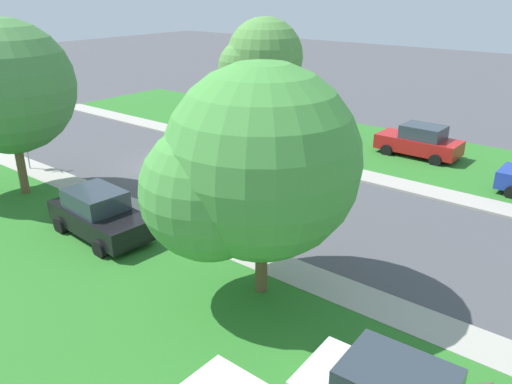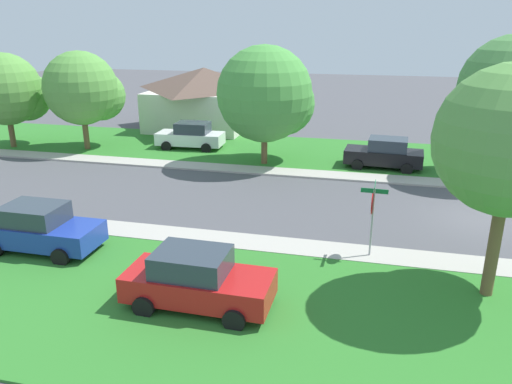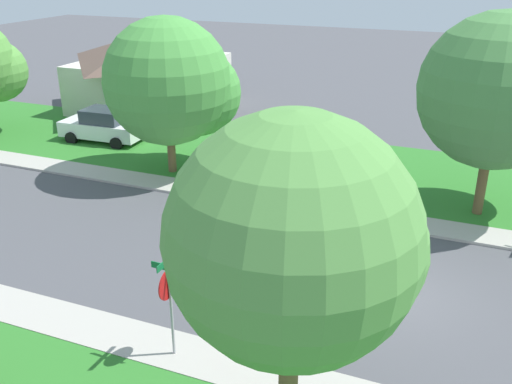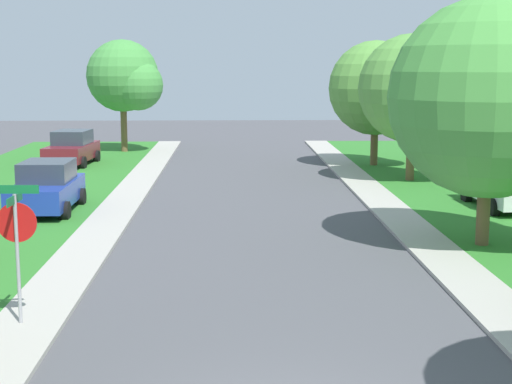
{
  "view_description": "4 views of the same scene",
  "coord_description": "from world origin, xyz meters",
  "px_view_note": "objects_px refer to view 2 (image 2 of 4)",
  "views": [
    {
      "loc": [
        16.37,
        18.8,
        8.5
      ],
      "look_at": [
        2.73,
        7.9,
        1.4
      ],
      "focal_mm": 35.67,
      "sensor_mm": 36.0,
      "label": 1
    },
    {
      "loc": [
        -21.2,
        4.81,
        7.95
      ],
      "look_at": [
        -2.75,
        9.2,
        1.4
      ],
      "focal_mm": 34.73,
      "sensor_mm": 36.0,
      "label": 2
    },
    {
      "loc": [
        -14.42,
        -1.44,
        9.15
      ],
      "look_at": [
        2.42,
        5.31,
        1.4
      ],
      "focal_mm": 39.66,
      "sensor_mm": 36.0,
      "label": 3
    },
    {
      "loc": [
        -0.77,
        -9.78,
        4.99
      ],
      "look_at": [
        -0.07,
        11.92,
        1.4
      ],
      "focal_mm": 54.35,
      "sensor_mm": 36.0,
      "label": 4
    }
  ],
  "objects_px": {
    "stop_sign_far_corner": "(372,208)",
    "car_white_near_corner": "(191,136)",
    "car_black_driveway_right": "(385,154)",
    "car_red_across_road": "(197,280)",
    "car_blue_behind_trees": "(39,228)",
    "tree_sidewalk_near": "(269,97)",
    "house_right_setback": "(205,97)",
    "tree_across_right": "(10,91)",
    "tree_corner_large": "(86,90)"
  },
  "relations": [
    {
      "from": "car_black_driveway_right",
      "to": "house_right_setback",
      "type": "bearing_deg",
      "value": 56.97
    },
    {
      "from": "car_black_driveway_right",
      "to": "tree_sidewalk_near",
      "type": "xyz_separation_m",
      "value": [
        -0.46,
        6.6,
        3.05
      ]
    },
    {
      "from": "car_white_near_corner",
      "to": "tree_across_right",
      "type": "xyz_separation_m",
      "value": [
        -2.19,
        11.42,
        2.82
      ]
    },
    {
      "from": "stop_sign_far_corner",
      "to": "car_red_across_road",
      "type": "distance_m",
      "value": 6.62
    },
    {
      "from": "stop_sign_far_corner",
      "to": "tree_across_right",
      "type": "distance_m",
      "value": 25.83
    },
    {
      "from": "car_black_driveway_right",
      "to": "house_right_setback",
      "type": "xyz_separation_m",
      "value": [
        8.95,
        13.76,
        1.5
      ]
    },
    {
      "from": "tree_across_right",
      "to": "stop_sign_far_corner",
      "type": "bearing_deg",
      "value": -116.11
    },
    {
      "from": "car_white_near_corner",
      "to": "tree_corner_large",
      "type": "relative_size",
      "value": 0.7
    },
    {
      "from": "tree_sidewalk_near",
      "to": "house_right_setback",
      "type": "xyz_separation_m",
      "value": [
        9.41,
        7.16,
        -1.55
      ]
    },
    {
      "from": "car_black_driveway_right",
      "to": "tree_across_right",
      "type": "bearing_deg",
      "value": 90.91
    },
    {
      "from": "stop_sign_far_corner",
      "to": "house_right_setback",
      "type": "relative_size",
      "value": 0.3
    },
    {
      "from": "car_red_across_road",
      "to": "house_right_setback",
      "type": "relative_size",
      "value": 0.48
    },
    {
      "from": "tree_corner_large",
      "to": "tree_across_right",
      "type": "bearing_deg",
      "value": 96.96
    },
    {
      "from": "stop_sign_far_corner",
      "to": "car_red_across_road",
      "type": "relative_size",
      "value": 0.64
    },
    {
      "from": "car_red_across_road",
      "to": "tree_across_right",
      "type": "distance_m",
      "value": 24.33
    },
    {
      "from": "tree_across_right",
      "to": "house_right_setback",
      "type": "bearing_deg",
      "value": -46.88
    },
    {
      "from": "car_blue_behind_trees",
      "to": "house_right_setback",
      "type": "relative_size",
      "value": 0.47
    },
    {
      "from": "stop_sign_far_corner",
      "to": "house_right_setback",
      "type": "distance_m",
      "value": 24.51
    },
    {
      "from": "car_black_driveway_right",
      "to": "tree_sidewalk_near",
      "type": "distance_m",
      "value": 7.29
    },
    {
      "from": "car_white_near_corner",
      "to": "house_right_setback",
      "type": "xyz_separation_m",
      "value": [
        7.13,
        1.47,
        1.5
      ]
    },
    {
      "from": "car_black_driveway_right",
      "to": "car_blue_behind_trees",
      "type": "distance_m",
      "value": 18.51
    },
    {
      "from": "stop_sign_far_corner",
      "to": "car_white_near_corner",
      "type": "relative_size",
      "value": 0.63
    },
    {
      "from": "car_black_driveway_right",
      "to": "tree_corner_large",
      "type": "relative_size",
      "value": 0.7
    },
    {
      "from": "car_black_driveway_right",
      "to": "tree_corner_large",
      "type": "bearing_deg",
      "value": 89.25
    },
    {
      "from": "car_white_near_corner",
      "to": "car_blue_behind_trees",
      "type": "bearing_deg",
      "value": -179.75
    },
    {
      "from": "car_red_across_road",
      "to": "stop_sign_far_corner",
      "type": "bearing_deg",
      "value": -47.41
    },
    {
      "from": "car_white_near_corner",
      "to": "car_red_across_road",
      "type": "distance_m",
      "value": 19.23
    },
    {
      "from": "car_white_near_corner",
      "to": "car_black_driveway_right",
      "type": "height_order",
      "value": "same"
    },
    {
      "from": "car_red_across_road",
      "to": "car_blue_behind_trees",
      "type": "height_order",
      "value": "same"
    },
    {
      "from": "car_blue_behind_trees",
      "to": "tree_across_right",
      "type": "distance_m",
      "value": 17.97
    },
    {
      "from": "car_white_near_corner",
      "to": "car_blue_behind_trees",
      "type": "height_order",
      "value": "same"
    },
    {
      "from": "tree_across_right",
      "to": "tree_sidewalk_near",
      "type": "height_order",
      "value": "tree_sidewalk_near"
    },
    {
      "from": "stop_sign_far_corner",
      "to": "tree_sidewalk_near",
      "type": "relative_size",
      "value": 0.41
    },
    {
      "from": "car_blue_behind_trees",
      "to": "house_right_setback",
      "type": "bearing_deg",
      "value": 3.85
    },
    {
      "from": "car_white_near_corner",
      "to": "stop_sign_far_corner",
      "type": "bearing_deg",
      "value": -139.11
    },
    {
      "from": "house_right_setback",
      "to": "car_black_driveway_right",
      "type": "bearing_deg",
      "value": -123.03
    },
    {
      "from": "car_white_near_corner",
      "to": "tree_sidewalk_near",
      "type": "height_order",
      "value": "tree_sidewalk_near"
    },
    {
      "from": "stop_sign_far_corner",
      "to": "car_red_across_road",
      "type": "xyz_separation_m",
      "value": [
        -4.43,
        4.82,
        -1.01
      ]
    },
    {
      "from": "car_blue_behind_trees",
      "to": "car_red_across_road",
      "type": "bearing_deg",
      "value": -108.13
    },
    {
      "from": "car_black_driveway_right",
      "to": "tree_sidewalk_near",
      "type": "relative_size",
      "value": 0.65
    },
    {
      "from": "stop_sign_far_corner",
      "to": "car_black_driveway_right",
      "type": "bearing_deg",
      "value": -2.83
    },
    {
      "from": "car_red_across_road",
      "to": "tree_sidewalk_near",
      "type": "bearing_deg",
      "value": 4.39
    },
    {
      "from": "house_right_setback",
      "to": "stop_sign_far_corner",
      "type": "bearing_deg",
      "value": -147.46
    },
    {
      "from": "tree_across_right",
      "to": "tree_sidewalk_near",
      "type": "relative_size",
      "value": 0.9
    },
    {
      "from": "house_right_setback",
      "to": "car_red_across_road",
      "type": "bearing_deg",
      "value": -161.56
    },
    {
      "from": "car_white_near_corner",
      "to": "tree_corner_large",
      "type": "distance_m",
      "value": 7.17
    },
    {
      "from": "stop_sign_far_corner",
      "to": "tree_corner_large",
      "type": "distance_m",
      "value": 21.74
    },
    {
      "from": "car_blue_behind_trees",
      "to": "tree_sidewalk_near",
      "type": "relative_size",
      "value": 0.63
    },
    {
      "from": "car_black_driveway_right",
      "to": "car_red_across_road",
      "type": "bearing_deg",
      "value": 161.51
    },
    {
      "from": "tree_corner_large",
      "to": "car_blue_behind_trees",
      "type": "bearing_deg",
      "value": -155.62
    }
  ]
}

